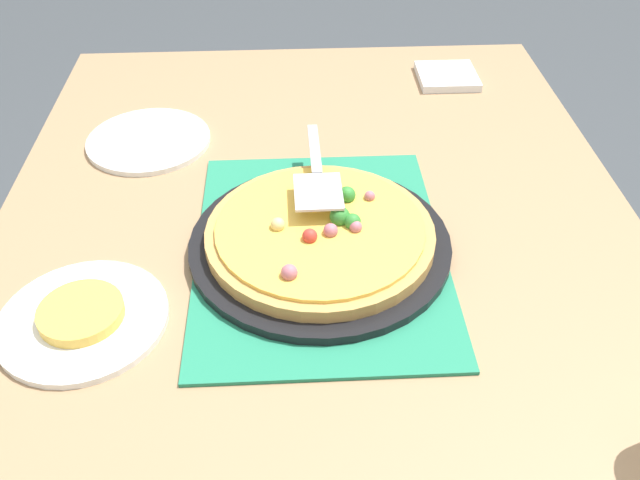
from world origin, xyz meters
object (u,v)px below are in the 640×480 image
Objects in this scene: plate_far_right at (83,320)px; napkin_stack at (447,76)px; served_slice_right at (81,313)px; plate_side at (149,140)px; pizza at (320,233)px; pizza_pan at (320,244)px; pizza_server at (316,173)px.

napkin_stack is (0.66, -0.61, 0.00)m from plate_far_right.
plate_far_right is 0.90m from napkin_stack.
served_slice_right is (0.00, 0.00, 0.01)m from plate_far_right.
plate_side is 0.44m from served_slice_right.
pizza is 2.75× the size of napkin_stack.
served_slice_right is at bearing 111.92° from pizza.
served_slice_right reaches higher than pizza_pan.
pizza reaches higher than napkin_stack.
plate_far_right is 1.00× the size of plate_side.
pizza_pan is at bearing 95.61° from pizza.
pizza_pan is 3.17× the size of napkin_stack.
plate_far_right is 0.39m from pizza_server.
pizza is 0.10m from pizza_server.
pizza is 0.61m from napkin_stack.
plate_side is at bearing 43.10° from pizza_pan.
napkin_stack is at bearing -42.72° from served_slice_right.
plate_far_right is at bearing 111.95° from pizza_pan.
pizza_pan is at bearing -68.05° from plate_far_right.
pizza_pan is 0.34m from plate_far_right.
pizza is at bearing -179.00° from pizza_server.
pizza is at bearing -68.08° from plate_far_right.
pizza reaches higher than plate_side.
pizza reaches higher than pizza_pan.
pizza_pan is 3.45× the size of served_slice_right.
pizza_server reaches higher than pizza.
pizza_server is 1.92× the size of napkin_stack.
plate_far_right is at bearing 177.13° from plate_side.
pizza_server is (-0.22, -0.29, 0.07)m from plate_side.
pizza_pan reaches higher than plate_side.
pizza_pan is 0.43m from plate_side.
pizza_pan is 1.73× the size of plate_far_right.
served_slice_right is (-0.13, 0.32, 0.01)m from pizza_pan.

